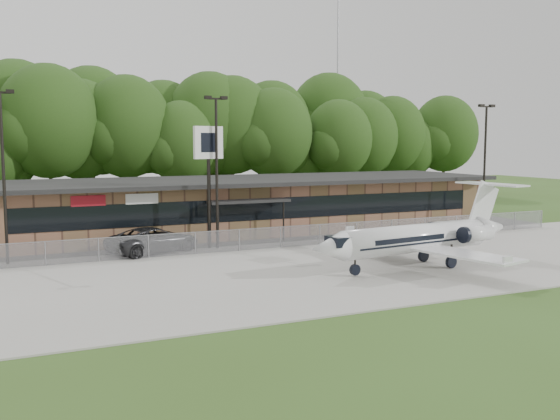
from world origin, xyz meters
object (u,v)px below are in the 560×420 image
terminal (246,204)px  pole_sign (209,156)px  suv (153,240)px  business_jet (421,239)px

terminal → pole_sign: bearing=-127.4°
terminal → suv: size_ratio=6.67×
business_jet → pole_sign: pole_sign is taller
terminal → business_jet: 18.62m
suv → pole_sign: size_ratio=0.74×
business_jet → pole_sign: bearing=122.4°
business_jet → terminal: bearing=94.4°
business_jet → suv: 17.08m
pole_sign → business_jet: bearing=-64.9°
terminal → business_jet: business_jet is taller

